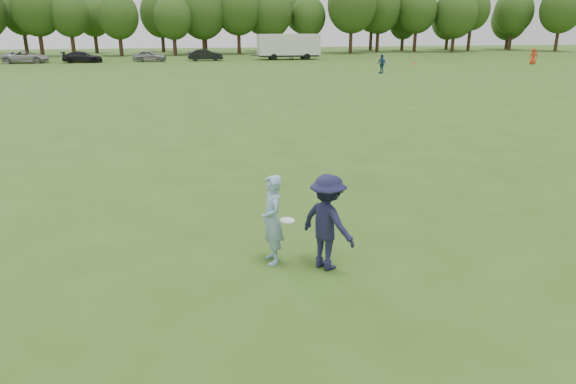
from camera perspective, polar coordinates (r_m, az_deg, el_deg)
name	(u,v)px	position (r m, az deg, el deg)	size (l,w,h in m)	color
ground	(284,272)	(9.36, -0.49, -8.90)	(200.00, 200.00, 0.00)	#375217
thrower	(272,220)	(9.43, -1.77, -3.10)	(0.62, 0.40, 1.69)	#80A9C7
defender	(328,222)	(9.22, 4.42, -3.37)	(1.14, 0.66, 1.77)	#1B1B3C
player_far_b	(382,64)	(49.76, 10.36, 13.84)	(1.02, 0.42, 1.73)	navy
player_far_c	(533,56)	(66.87, 25.61, 13.45)	(0.89, 0.58, 1.82)	red
player_far_d	(291,53)	(69.11, 0.37, 15.16)	(1.50, 0.48, 1.62)	#242424
car_c	(26,57)	(69.87, -27.13, 13.21)	(2.38, 5.16, 1.43)	#9F9FA4
car_d	(82,57)	(68.03, -21.88, 13.75)	(1.86, 4.56, 1.32)	black
car_e	(150,56)	(67.53, -15.12, 14.39)	(1.62, 4.03, 1.37)	gray
car_f	(205,55)	(67.86, -9.19, 14.81)	(1.51, 4.34, 1.43)	black
field_cone	(414,63)	(62.31, 13.83, 13.74)	(0.28, 0.28, 0.30)	#F7400D
disc_in_play	(287,220)	(9.22, -0.06, -3.18)	(0.33, 0.33, 0.05)	white
cargo_trailer	(289,45)	(69.42, 0.06, 15.97)	(9.00, 2.75, 3.20)	silver
treeline	(202,12)	(85.22, -9.56, 19.13)	(130.35, 18.39, 11.74)	#332114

